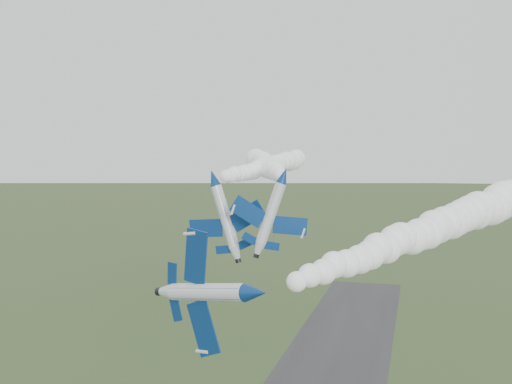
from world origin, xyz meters
TOP-DOWN VIEW (x-y plane):
  - jet_lead at (5.26, -5.01)m, footprint 7.62×12.40m
  - smoke_trail_jet_lead at (19.61, 26.54)m, footprint 30.93×60.13m
  - jet_pair_left at (-8.07, 21.72)m, footprint 9.95×12.49m
  - smoke_trail_jet_pair_left at (-9.94, 58.93)m, footprint 6.26×67.96m
  - jet_pair_right at (1.48, 20.99)m, footprint 9.48×11.58m
  - smoke_trail_jet_pair_right at (-10.80, 57.54)m, footprint 27.51×69.78m

SIDE VIEW (x-z plane):
  - jet_lead at x=5.26m, z-range 29.67..40.34m
  - smoke_trail_jet_lead at x=19.61m, z-range 34.17..39.78m
  - jet_pair_left at x=-8.07m, z-range 41.02..45.00m
  - jet_pair_right at x=1.48m, z-range 41.48..45.35m
  - smoke_trail_jet_pair_left at x=-9.94m, z-range 41.76..46.24m
  - smoke_trail_jet_pair_right at x=-10.80m, z-range 41.51..46.69m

